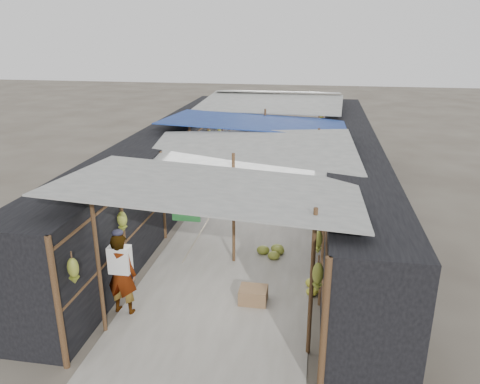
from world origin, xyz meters
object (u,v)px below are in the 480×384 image
Objects in this scene: black_basin at (286,218)px; vendor_seated at (286,164)px; crate_near at (253,295)px; shopper_blue at (245,160)px; vendor_elderly at (121,274)px.

black_basin is 4.13m from vendor_seated.
crate_near is 7.53m from shopper_blue.
black_basin is 5.75m from vendor_elderly.
vendor_elderly is 1.61× the size of vendor_seated.
vendor_elderly is 8.17m from shopper_blue.
vendor_seated reaches higher than crate_near.
crate_near is at bearing -156.12° from vendor_elderly.
shopper_blue is 1.69× the size of vendor_seated.
shopper_blue is 1.70m from vendor_seated.
black_basin is at bearing -111.44° from vendor_elderly.
vendor_seated is at bearing 94.79° from black_basin.
crate_near is 0.33× the size of vendor_elderly.
black_basin is 0.32× the size of vendor_elderly.
black_basin is 0.52× the size of vendor_seated.
shopper_blue reaches higher than vendor_seated.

